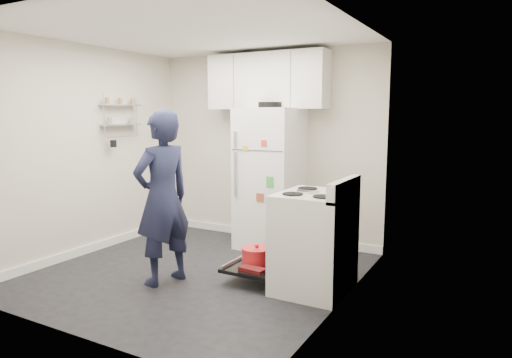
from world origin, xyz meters
The scene contains 7 objects.
room centered at (-0.03, 0.03, 1.21)m, with size 3.21×3.21×2.51m.
electric_range centered at (1.26, 0.15, 0.47)m, with size 0.66×0.76×1.10m.
open_oven_door centered at (0.66, 0.16, 0.20)m, with size 0.55×0.70×0.24m.
refrigerator centered at (0.24, 1.25, 0.89)m, with size 0.72×0.74×1.83m.
upper_cabinets centered at (0.10, 1.43, 2.10)m, with size 1.60×0.33×0.70m, color silver.
wall_shelf_rack centered at (-1.52, 0.49, 1.68)m, with size 0.14×0.60×0.61m.
person centered at (-0.12, -0.38, 0.86)m, with size 0.63×0.41×1.73m, color #191D38.
Camera 1 is at (2.82, -3.82, 1.68)m, focal length 32.00 mm.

